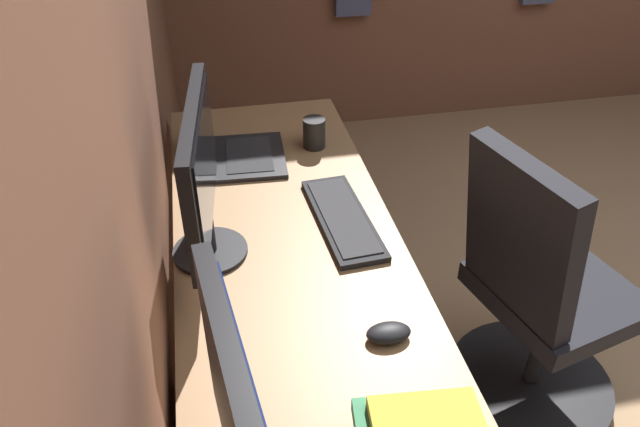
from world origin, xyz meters
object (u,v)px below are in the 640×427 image
Objects in this scene: laptop_leftmost at (229,146)px; coffee_mug at (314,133)px; office_chair at (537,301)px; keyboard_main at (343,218)px; mouse_spare at (389,333)px; monitor_secondary at (201,174)px.

coffee_mug is (0.04, -0.29, -0.00)m from laptop_leftmost.
laptop_leftmost is at bearing 56.53° from office_chair.
keyboard_main is (-0.41, -0.29, -0.04)m from laptop_leftmost.
coffee_mug is (0.91, -0.01, 0.04)m from mouse_spare.
keyboard_main is 0.46m from mouse_spare.
office_chair is (-0.58, -0.87, -0.33)m from laptop_leftmost.
coffee_mug is at bearing -83.11° from laptop_leftmost.
monitor_secondary is 0.59m from mouse_spare.
keyboard_main is 3.67× the size of coffee_mug.
laptop_leftmost is 0.29m from coffee_mug.
mouse_spare is at bearing -136.18° from monitor_secondary.
laptop_leftmost is at bearing 96.89° from coffee_mug.
coffee_mug is 0.12× the size of office_chair.
office_chair is (0.30, -0.59, -0.29)m from mouse_spare.
monitor_secondary reaches higher than laptop_leftmost.
office_chair is at bearing -95.65° from monitor_secondary.
monitor_secondary is 1.62× the size of laptop_leftmost.
office_chair is at bearing -63.17° from mouse_spare.
laptop_leftmost is (0.48, -0.09, -0.19)m from monitor_secondary.
monitor_secondary is at bearing 43.82° from mouse_spare.
laptop_leftmost is at bearing 18.05° from mouse_spare.
monitor_secondary is at bearing 100.27° from keyboard_main.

